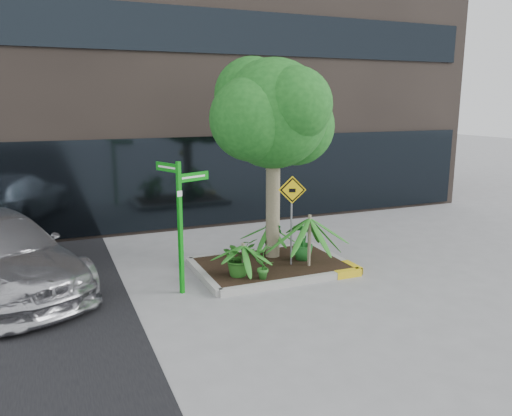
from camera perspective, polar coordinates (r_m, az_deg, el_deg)
name	(u,v)px	position (r m, az deg, el deg)	size (l,w,h in m)	color
ground	(269,275)	(10.93, 1.46, -7.61)	(80.00, 80.00, 0.00)	gray
planter	(273,265)	(11.22, 1.97, -6.53)	(3.35, 2.36, 0.15)	#9E9E99
tree	(273,114)	(11.19, 1.97, 10.70)	(3.12, 2.77, 4.68)	gray
palm_front	(310,218)	(10.82, 6.17, -1.16)	(1.28, 1.28, 1.43)	gray
palm_left	(243,245)	(10.24, -1.49, -4.28)	(0.78, 0.78, 0.87)	gray
palm_back	(270,226)	(11.68, 1.55, -2.05)	(0.82, 0.82, 0.92)	gray
shrub_a	(239,257)	(10.33, -1.98, -5.61)	(0.71, 0.71, 0.79)	#25611B
shrub_b	(303,241)	(11.39, 5.39, -3.83)	(0.47, 0.47, 0.84)	#227227
shrub_c	(263,261)	(10.14, 0.82, -6.07)	(0.39, 0.39, 0.75)	#296F22
shrub_d	(273,237)	(11.65, 1.97, -3.38)	(0.47, 0.47, 0.86)	#1B5F1F
street_sign_post	(180,213)	(9.65, -8.65, -0.52)	(0.94, 0.73, 2.59)	#0C8912
cattle_sign	(292,205)	(10.83, 4.12, 0.33)	(0.57, 0.23, 1.97)	slate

